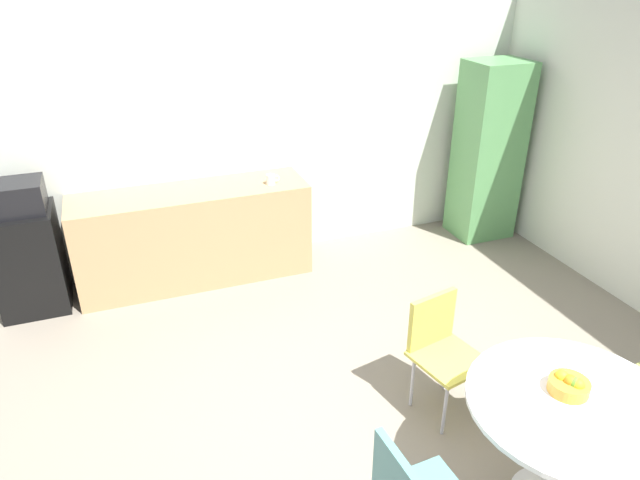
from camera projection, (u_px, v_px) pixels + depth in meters
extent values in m
plane|color=gray|center=(366.00, 463.00, 3.54)|extent=(6.00, 6.00, 0.00)
cube|color=silver|center=(240.00, 131.00, 5.47)|extent=(6.00, 0.10, 2.60)
cube|color=tan|center=(194.00, 235.00, 5.38)|extent=(2.14, 0.60, 0.90)
cube|color=black|center=(29.00, 260.00, 4.93)|extent=(0.54, 0.54, 0.91)
cube|color=black|center=(13.00, 198.00, 4.67)|extent=(0.48, 0.38, 0.26)
cube|color=#599959|center=(488.00, 152.00, 6.05)|extent=(0.60, 0.50, 1.88)
cylinder|color=silver|center=(561.00, 452.00, 3.13)|extent=(0.08, 0.08, 0.71)
cylinder|color=white|center=(574.00, 404.00, 2.98)|extent=(1.11, 1.11, 0.03)
cylinder|color=silver|center=(480.00, 390.00, 3.82)|extent=(0.02, 0.02, 0.42)
cylinder|color=silver|center=(445.00, 408.00, 3.67)|extent=(0.02, 0.02, 0.42)
cylinder|color=silver|center=(446.00, 365.00, 4.06)|extent=(0.02, 0.02, 0.42)
cylinder|color=silver|center=(413.00, 381.00, 3.91)|extent=(0.02, 0.02, 0.42)
cube|color=#D8CC4C|center=(449.00, 359.00, 3.76)|extent=(0.50, 0.50, 0.03)
cube|color=#D8CC4C|center=(432.00, 320.00, 3.82)|extent=(0.38, 0.12, 0.38)
cylinder|color=silver|center=(611.00, 410.00, 3.66)|extent=(0.02, 0.02, 0.42)
cylinder|color=gold|center=(569.00, 386.00, 3.03)|extent=(0.21, 0.21, 0.07)
sphere|color=#66B233|center=(576.00, 383.00, 2.99)|extent=(0.07, 0.07, 0.07)
sphere|color=orange|center=(570.00, 381.00, 3.01)|extent=(0.07, 0.07, 0.07)
sphere|color=yellow|center=(578.00, 384.00, 2.98)|extent=(0.07, 0.07, 0.07)
sphere|color=yellow|center=(562.00, 376.00, 3.04)|extent=(0.07, 0.07, 0.07)
cylinder|color=white|center=(271.00, 179.00, 5.30)|extent=(0.08, 0.08, 0.09)
torus|color=white|center=(277.00, 178.00, 5.32)|extent=(0.06, 0.01, 0.06)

